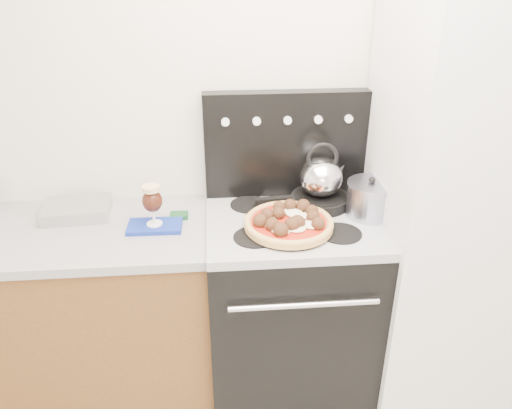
{
  "coord_description": "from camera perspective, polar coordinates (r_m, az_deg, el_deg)",
  "views": [
    {
      "loc": [
        -0.25,
        -0.75,
        1.97
      ],
      "look_at": [
        -0.09,
        1.05,
        1.06
      ],
      "focal_mm": 35.0,
      "sensor_mm": 36.0,
      "label": 1
    }
  ],
  "objects": [
    {
      "name": "base_cabinet",
      "position": [
        2.6,
        -21.68,
        -11.79
      ],
      "size": [
        1.45,
        0.6,
        0.86
      ],
      "primitive_type": "cube",
      "color": "brown",
      "rests_on": "ground"
    },
    {
      "name": "beer_glass",
      "position": [
        2.17,
        -11.73,
        -0.06
      ],
      "size": [
        0.1,
        0.1,
        0.19
      ],
      "primitive_type": null,
      "rotation": [
        0.0,
        0.0,
        0.21
      ],
      "color": "#33140B",
      "rests_on": "oven_mitt"
    },
    {
      "name": "foil_sheet",
      "position": [
        2.41,
        -19.75,
        -0.58
      ],
      "size": [
        0.3,
        0.23,
        0.06
      ],
      "primitive_type": "cube",
      "rotation": [
        0.0,
        0.0,
        0.07
      ],
      "color": "silver",
      "rests_on": "countertop"
    },
    {
      "name": "stock_pot",
      "position": [
        2.27,
        12.89,
        0.51
      ],
      "size": [
        0.22,
        0.22,
        0.15
      ],
      "primitive_type": "cylinder",
      "rotation": [
        0.0,
        0.0,
        -0.08
      ],
      "color": "#A2A4B9",
      "rests_on": "cooktop"
    },
    {
      "name": "pizza",
      "position": [
        2.11,
        3.77,
        -1.94
      ],
      "size": [
        0.42,
        0.42,
        0.05
      ],
      "primitive_type": null,
      "rotation": [
        0.0,
        0.0,
        -0.13
      ],
      "color": "#C67E3F",
      "rests_on": "pizza_pan"
    },
    {
      "name": "oven_mitt",
      "position": [
        2.22,
        -11.48,
        -2.44
      ],
      "size": [
        0.24,
        0.14,
        0.02
      ],
      "primitive_type": "cube",
      "rotation": [
        0.0,
        0.0,
        -0.02
      ],
      "color": "navy",
      "rests_on": "countertop"
    },
    {
      "name": "countertop",
      "position": [
        2.36,
        -23.5,
        -3.16
      ],
      "size": [
        1.48,
        0.63,
        0.04
      ],
      "primitive_type": "cube",
      "color": "#98999B",
      "rests_on": "base_cabinet"
    },
    {
      "name": "backguard",
      "position": [
        2.36,
        3.38,
        6.9
      ],
      "size": [
        0.76,
        0.08,
        0.5
      ],
      "primitive_type": "cube",
      "color": "black",
      "rests_on": "cooktop"
    },
    {
      "name": "fridge",
      "position": [
        2.39,
        21.15,
        -0.48
      ],
      "size": [
        0.64,
        0.68,
        1.9
      ],
      "primitive_type": "cube",
      "color": "silver",
      "rests_on": "ground"
    },
    {
      "name": "tea_kettle",
      "position": [
        2.28,
        7.48,
        3.45
      ],
      "size": [
        0.24,
        0.24,
        0.22
      ],
      "primitive_type": null,
      "rotation": [
        0.0,
        0.0,
        -0.23
      ],
      "color": "white",
      "rests_on": "skillet"
    },
    {
      "name": "room_shell",
      "position": [
        1.29,
        7.09,
        -7.43
      ],
      "size": [
        3.52,
        3.01,
        2.52
      ],
      "color": "beige",
      "rests_on": "ground"
    },
    {
      "name": "cooktop",
      "position": [
        2.23,
        4.18,
        -2.08
      ],
      "size": [
        0.76,
        0.65,
        0.04
      ],
      "primitive_type": "cube",
      "color": "#ADADB2",
      "rests_on": "stove_body"
    },
    {
      "name": "stove_body",
      "position": [
        2.48,
        3.82,
        -11.43
      ],
      "size": [
        0.76,
        0.65,
        0.88
      ],
      "primitive_type": "cube",
      "color": "black",
      "rests_on": "ground"
    },
    {
      "name": "skillet",
      "position": [
        2.34,
        7.29,
        0.48
      ],
      "size": [
        0.29,
        0.29,
        0.05
      ],
      "primitive_type": "cylinder",
      "rotation": [
        0.0,
        0.0,
        0.08
      ],
      "color": "black",
      "rests_on": "cooktop"
    },
    {
      "name": "pizza_pan",
      "position": [
        2.13,
        3.74,
        -2.71
      ],
      "size": [
        0.37,
        0.37,
        0.01
      ],
      "primitive_type": "cylinder",
      "rotation": [
        0.0,
        0.0,
        0.02
      ],
      "color": "black",
      "rests_on": "cooktop"
    }
  ]
}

